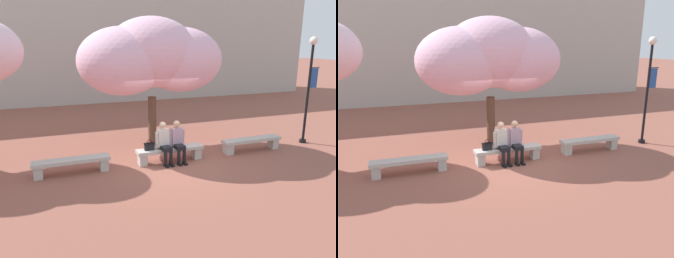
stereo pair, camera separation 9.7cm
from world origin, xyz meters
The scene contains 10 objects.
ground_plane centered at (0.00, 0.00, 0.00)m, with size 100.00×100.00×0.00m, color #8E5142.
building_facade centered at (0.00, 12.66, 3.79)m, with size 28.00×4.00×7.59m, color #B7B2A8.
stone_bench_west_end centered at (-2.98, 0.00, 0.31)m, with size 2.15×0.44×0.45m.
stone_bench_near_west centered at (0.00, 0.00, 0.31)m, with size 2.15×0.44×0.45m.
stone_bench_center centered at (2.98, 0.00, 0.31)m, with size 2.15×0.44×0.45m.
person_seated_left centered at (-0.22, -0.05, 0.70)m, with size 0.51×0.71×1.29m.
person_seated_right centered at (0.23, -0.05, 0.70)m, with size 0.51×0.69×1.29m.
handbag centered at (-0.68, 0.00, 0.58)m, with size 0.30×0.15×0.34m.
cherry_tree_main centered at (-0.04, 1.90, 3.11)m, with size 5.04×3.13×4.48m.
lamp_post_with_banner centered at (5.35, 0.16, 2.30)m, with size 0.54×0.28×3.82m.
Camera 1 is at (-3.37, -9.10, 3.68)m, focal length 35.00 mm.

